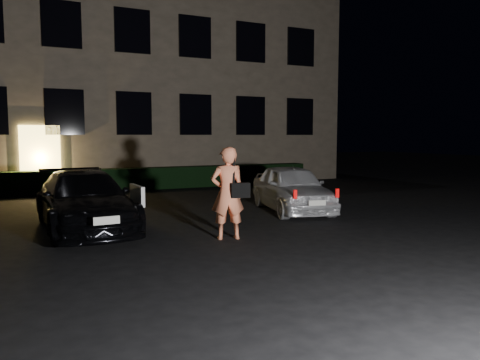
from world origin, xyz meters
name	(u,v)px	position (x,y,z in m)	size (l,w,h in m)	color
ground	(267,246)	(0.00, 0.00, 0.00)	(80.00, 80.00, 0.00)	black
building	(113,53)	(0.00, 14.99, 6.00)	(20.00, 8.11, 12.00)	brown
hedge	(138,179)	(0.00, 10.50, 0.42)	(15.00, 0.70, 0.85)	black
sedan	(85,200)	(-2.94, 3.24, 0.66)	(2.08, 4.66, 1.31)	black
hatch	(292,188)	(2.66, 3.37, 0.65)	(2.36, 4.09, 1.31)	silver
man	(228,193)	(-0.42, 0.88, 0.95)	(0.80, 0.60, 1.90)	#FF885C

